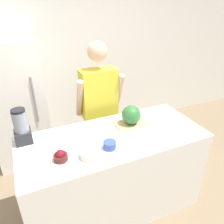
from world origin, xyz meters
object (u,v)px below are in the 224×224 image
blender (22,128)px  bowl_cherries (61,156)px  bowl_cream (90,153)px  bowl_small_blue (110,145)px  refrigerator (17,105)px  watermelon (131,115)px  person (99,111)px

blender → bowl_cherries: bearing=-57.4°
bowl_cream → bowl_small_blue: bearing=11.6°
bowl_cherries → bowl_small_blue: size_ratio=1.02×
bowl_cherries → blender: size_ratio=0.35×
refrigerator → bowl_small_blue: refrigerator is taller
bowl_cream → blender: bearing=137.0°
bowl_small_blue → watermelon: bearing=37.9°
bowl_cherries → bowl_cream: bowl_cream is taller
person → bowl_small_blue: 0.86m
bowl_cream → bowl_cherries: bearing=165.9°
refrigerator → bowl_cherries: refrigerator is taller
person → bowl_small_blue: person is taller
bowl_cream → bowl_small_blue: bowl_cream is taller
bowl_cherries → bowl_cream: size_ratio=0.70×
bowl_small_blue → bowl_cherries: bearing=177.7°
bowl_cherries → person: bearing=50.9°
watermelon → refrigerator: bearing=131.9°
bowl_cherries → bowl_small_blue: bearing=-2.3°
bowl_small_blue → blender: (-0.69, 0.42, 0.12)m
watermelon → blender: size_ratio=0.59×
refrigerator → bowl_cherries: (0.28, -1.49, 0.13)m
person → watermelon: size_ratio=8.72×
refrigerator → blender: 1.12m
bowl_cherries → bowl_cream: bearing=-14.1°
watermelon → bowl_cream: (-0.58, -0.33, -0.08)m
refrigerator → bowl_cherries: size_ratio=14.50×
bowl_cherries → bowl_small_blue: bowl_cherries is taller
refrigerator → bowl_small_blue: (0.72, -1.51, 0.13)m
bowl_cream → watermelon: bearing=30.0°
watermelon → bowl_small_blue: watermelon is taller
refrigerator → watermelon: size_ratio=8.61×
bowl_small_blue → refrigerator: bearing=115.5°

